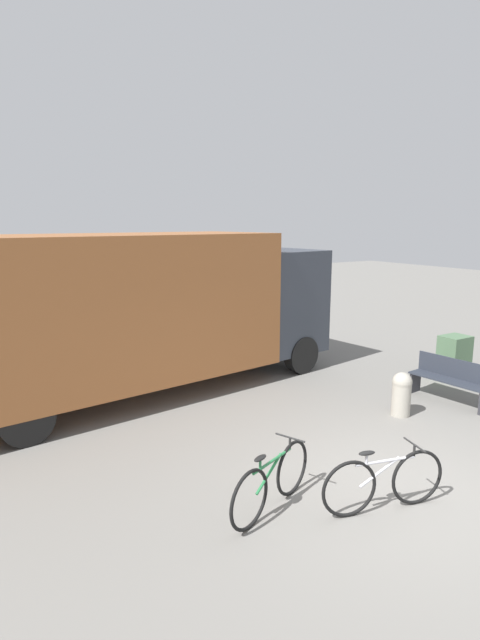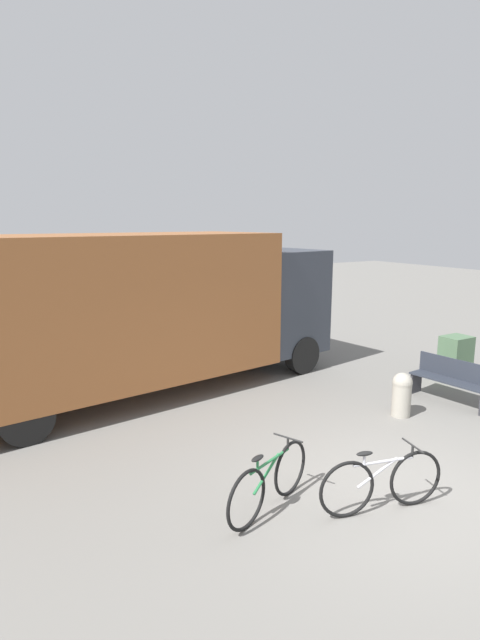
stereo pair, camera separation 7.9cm
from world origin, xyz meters
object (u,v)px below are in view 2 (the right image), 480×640
(delivery_truck, at_px, (140,307))
(utility_box, at_px, (455,359))
(park_bench, at_px, (452,379))
(bollard_near_bench, at_px, (402,393))
(bicycle_middle, at_px, (382,482))
(bicycle_near, at_px, (270,481))

(delivery_truck, height_order, utility_box, delivery_truck)
(park_bench, height_order, bollard_near_bench, park_bench)
(bicycle_middle, relative_size, bollard_near_bench, 2.01)
(park_bench, distance_m, bicycle_middle, 4.62)
(delivery_truck, relative_size, utility_box, 8.73)
(bicycle_near, xyz_separation_m, utility_box, (6.58, 2.21, 0.13))
(park_bench, xyz_separation_m, bollard_near_bench, (-1.44, -0.01, -0.03))
(delivery_truck, relative_size, bicycle_middle, 5.46)
(utility_box, bearing_deg, delivery_truck, 155.72)
(bollard_near_bench, bearing_deg, utility_box, 17.54)
(park_bench, xyz_separation_m, bicycle_near, (-5.32, -1.36, -0.09))
(delivery_truck, bearing_deg, bollard_near_bench, -52.75)
(delivery_truck, xyz_separation_m, bollard_near_bench, (3.72, -3.74, -1.39))
(delivery_truck, height_order, bicycle_middle, delivery_truck)
(bicycle_middle, bearing_deg, park_bench, 40.92)
(bicycle_near, bearing_deg, bicycle_middle, -53.19)
(utility_box, bearing_deg, bicycle_near, -161.46)
(bicycle_near, xyz_separation_m, bollard_near_bench, (3.89, 1.36, 0.06))
(bollard_near_bench, distance_m, utility_box, 2.82)
(park_bench, distance_m, bicycle_near, 5.49)
(park_bench, relative_size, utility_box, 1.57)
(bollard_near_bench, relative_size, utility_box, 0.80)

